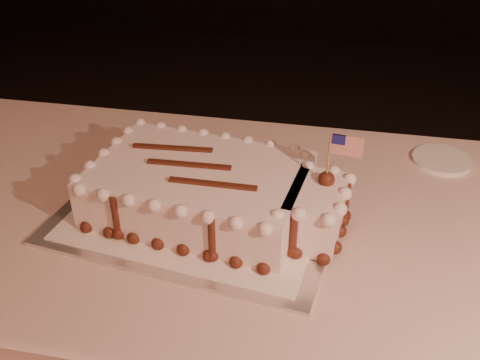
% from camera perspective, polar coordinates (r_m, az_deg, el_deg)
% --- Properties ---
extents(banquet_table, '(2.40, 0.80, 0.75)m').
position_cam_1_polar(banquet_table, '(1.32, 4.71, -17.10)').
color(banquet_table, beige).
rests_on(banquet_table, ground).
extents(cake_board, '(0.58, 0.47, 0.01)m').
position_cam_1_polar(cake_board, '(1.07, -4.21, -3.31)').
color(cake_board, silver).
rests_on(cake_board, banquet_table).
extents(doily, '(0.52, 0.42, 0.00)m').
position_cam_1_polar(doily, '(1.07, -4.23, -3.09)').
color(doily, white).
rests_on(doily, cake_board).
extents(sheet_cake, '(0.52, 0.34, 0.20)m').
position_cam_1_polar(sheet_cake, '(1.03, -2.88, -1.20)').
color(sheet_cake, white).
rests_on(sheet_cake, doily).
extents(side_plate, '(0.13, 0.13, 0.01)m').
position_cam_1_polar(side_plate, '(1.32, 20.73, 2.03)').
color(side_plate, white).
rests_on(side_plate, banquet_table).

